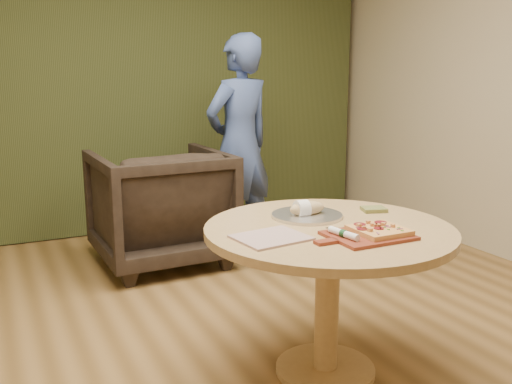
{
  "coord_description": "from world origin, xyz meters",
  "views": [
    {
      "loc": [
        -1.17,
        -2.3,
        1.47
      ],
      "look_at": [
        0.06,
        0.25,
        0.86
      ],
      "focal_mm": 40.0,
      "sensor_mm": 36.0,
      "label": 1
    }
  ],
  "objects": [
    {
      "name": "room_shell",
      "position": [
        0.0,
        0.0,
        1.4
      ],
      "size": [
        5.04,
        6.04,
        2.84
      ],
      "color": "olive",
      "rests_on": "ground"
    },
    {
      "name": "curtain",
      "position": [
        0.0,
        2.9,
        1.4
      ],
      "size": [
        4.8,
        0.14,
        2.78
      ],
      "primitive_type": "cube",
      "color": "#2C3417",
      "rests_on": "ground"
    },
    {
      "name": "pedestal_table",
      "position": [
        0.27,
        -0.12,
        0.61
      ],
      "size": [
        1.18,
        1.18,
        0.75
      ],
      "rotation": [
        0.0,
        0.0,
        -0.07
      ],
      "color": "tan",
      "rests_on": "ground"
    },
    {
      "name": "pizza_paddle",
      "position": [
        0.32,
        -0.34,
        0.76
      ],
      "size": [
        0.45,
        0.28,
        0.01
      ],
      "rotation": [
        0.0,
        0.0,
        0.01
      ],
      "color": "maroon",
      "rests_on": "pedestal_table"
    },
    {
      "name": "flatbread_pizza",
      "position": [
        0.38,
        -0.34,
        0.78
      ],
      "size": [
        0.22,
        0.22,
        0.04
      ],
      "rotation": [
        0.0,
        0.0,
        0.01
      ],
      "color": "#E8AA5A",
      "rests_on": "pizza_paddle"
    },
    {
      "name": "cutlery_roll",
      "position": [
        0.2,
        -0.33,
        0.78
      ],
      "size": [
        0.06,
        0.2,
        0.03
      ],
      "rotation": [
        0.0,
        0.0,
        0.16
      ],
      "color": "white",
      "rests_on": "pizza_paddle"
    },
    {
      "name": "newspaper",
      "position": [
        -0.07,
        -0.17,
        0.76
      ],
      "size": [
        0.33,
        0.29,
        0.01
      ],
      "primitive_type": "cube",
      "rotation": [
        0.0,
        0.0,
        0.13
      ],
      "color": "silver",
      "rests_on": "pedestal_table"
    },
    {
      "name": "serving_tray",
      "position": [
        0.27,
        0.09,
        0.76
      ],
      "size": [
        0.36,
        0.36,
        0.02
      ],
      "color": "silver",
      "rests_on": "pedestal_table"
    },
    {
      "name": "bread_roll",
      "position": [
        0.26,
        0.09,
        0.79
      ],
      "size": [
        0.19,
        0.09,
        0.09
      ],
      "color": "tan",
      "rests_on": "serving_tray"
    },
    {
      "name": "green_packet",
      "position": [
        0.64,
        0.03,
        0.76
      ],
      "size": [
        0.14,
        0.13,
        0.02
      ],
      "primitive_type": "cube",
      "rotation": [
        0.0,
        0.0,
        -0.31
      ],
      "color": "#525A28",
      "rests_on": "pedestal_table"
    },
    {
      "name": "armchair",
      "position": [
        0.02,
        1.85,
        0.49
      ],
      "size": [
        0.98,
        0.92,
        0.98
      ],
      "primitive_type": "imported",
      "rotation": [
        0.0,
        0.0,
        3.17
      ],
      "color": "black",
      "rests_on": "ground"
    },
    {
      "name": "person_standing",
      "position": [
        0.71,
        1.9,
        0.88
      ],
      "size": [
        0.74,
        0.59,
        1.76
      ],
      "primitive_type": "imported",
      "rotation": [
        0.0,
        0.0,
        3.44
      ],
      "color": "#384D87",
      "rests_on": "ground"
    }
  ]
}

